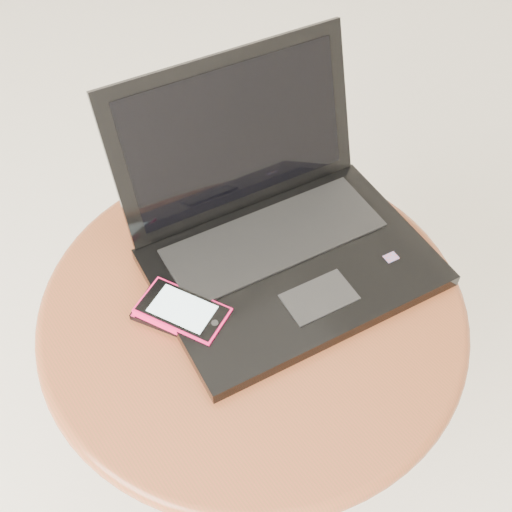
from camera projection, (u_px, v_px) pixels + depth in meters
table at (253, 341)px, 0.96m from camera, size 0.60×0.60×0.48m
laptop at (276, 228)px, 0.91m from camera, size 0.43×0.40×0.24m
phone_black at (177, 315)px, 0.86m from camera, size 0.11×0.13×0.01m
phone_pink at (183, 312)px, 0.85m from camera, size 0.11×0.14×0.01m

